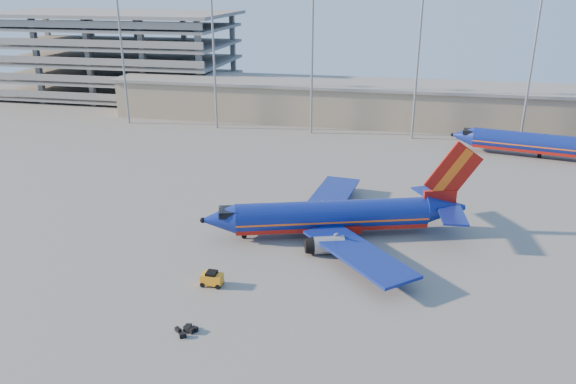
# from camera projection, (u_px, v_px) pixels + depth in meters

# --- Properties ---
(ground) EXTENTS (220.00, 220.00, 0.00)m
(ground) POSITION_uv_depth(u_px,v_px,m) (287.00, 226.00, 70.70)
(ground) COLOR slate
(ground) RESTS_ON ground
(terminal_building) EXTENTS (122.00, 16.00, 8.50)m
(terminal_building) POSITION_uv_depth(u_px,v_px,m) (390.00, 103.00, 120.22)
(terminal_building) COLOR gray
(terminal_building) RESTS_ON ground
(parking_garage) EXTENTS (62.00, 32.00, 21.40)m
(parking_garage) POSITION_uv_depth(u_px,v_px,m) (115.00, 51.00, 146.42)
(parking_garage) COLOR slate
(parking_garage) RESTS_ON ground
(light_mast_row) EXTENTS (101.60, 1.60, 28.65)m
(light_mast_row) POSITION_uv_depth(u_px,v_px,m) (365.00, 45.00, 105.54)
(light_mast_row) COLOR gray
(light_mast_row) RESTS_ON ground
(aircraft_main) EXTENTS (32.69, 30.93, 11.43)m
(aircraft_main) POSITION_uv_depth(u_px,v_px,m) (338.00, 216.00, 67.59)
(aircraft_main) COLOR navy
(aircraft_main) RESTS_ON ground
(aircraft_second) EXTENTS (32.67, 13.61, 11.16)m
(aircraft_second) POSITION_uv_depth(u_px,v_px,m) (547.00, 144.00, 96.75)
(aircraft_second) COLOR navy
(aircraft_second) RESTS_ON ground
(baggage_tug) EXTENTS (2.21, 1.36, 1.57)m
(baggage_tug) POSITION_uv_depth(u_px,v_px,m) (212.00, 278.00, 56.75)
(baggage_tug) COLOR orange
(baggage_tug) RESTS_ON ground
(luggage_pile) EXTENTS (2.09, 1.93, 0.53)m
(luggage_pile) POSITION_uv_depth(u_px,v_px,m) (187.00, 330.00, 49.40)
(luggage_pile) COLOR black
(luggage_pile) RESTS_ON ground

